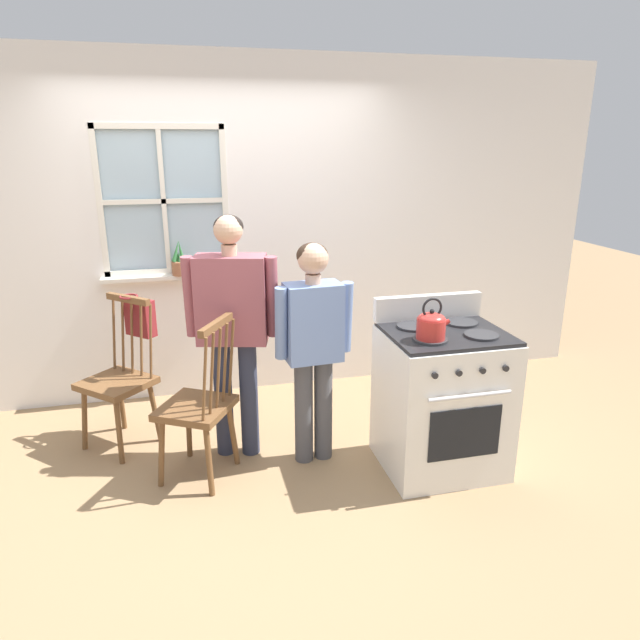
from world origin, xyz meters
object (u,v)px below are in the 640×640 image
object	(u,v)px
person_elderly_left	(232,317)
potted_plant	(179,264)
person_teen_center	(313,336)
stove	(442,398)
chair_near_wall	(199,408)
handbag	(140,317)
chair_by_window	(119,382)
kettle	(431,325)

from	to	relation	value
person_elderly_left	potted_plant	distance (m)	1.06
person_teen_center	potted_plant	xyz separation A→B (m)	(-0.79, 1.20, 0.26)
stove	potted_plant	distance (m)	2.25
chair_near_wall	stove	world-z (taller)	stove
handbag	person_teen_center	bearing A→B (deg)	-31.67
person_elderly_left	person_teen_center	world-z (taller)	person_elderly_left
chair_by_window	chair_near_wall	size ratio (longest dim) A/B	1.00
chair_by_window	stove	size ratio (longest dim) A/B	0.97
person_teen_center	handbag	world-z (taller)	person_teen_center
chair_by_window	potted_plant	xyz separation A→B (m)	(0.45, 0.70, 0.66)
chair_by_window	potted_plant	world-z (taller)	potted_plant
chair_by_window	kettle	bearing A→B (deg)	17.94
chair_by_window	person_elderly_left	xyz separation A→B (m)	(0.76, -0.31, 0.50)
person_elderly_left	stove	world-z (taller)	person_elderly_left
chair_near_wall	person_teen_center	distance (m)	0.84
chair_by_window	kettle	xyz separation A→B (m)	(1.86, -0.91, 0.55)
chair_near_wall	potted_plant	bearing A→B (deg)	-147.19
stove	person_elderly_left	bearing A→B (deg)	159.66
chair_near_wall	person_elderly_left	world-z (taller)	person_elderly_left
person_teen_center	kettle	distance (m)	0.75
chair_by_window	handbag	xyz separation A→B (m)	(0.16, 0.17, 0.40)
person_elderly_left	handbag	size ratio (longest dim) A/B	5.27
person_teen_center	potted_plant	bearing A→B (deg)	119.12
stove	handbag	bearing A→B (deg)	153.19
stove	kettle	world-z (taller)	kettle
chair_by_window	handbag	size ratio (longest dim) A/B	3.41
chair_near_wall	person_teen_center	xyz separation A→B (m)	(0.73, 0.04, 0.40)
chair_by_window	chair_near_wall	xyz separation A→B (m)	(0.51, -0.54, 0.00)
chair_by_window	person_teen_center	xyz separation A→B (m)	(1.25, -0.50, 0.40)
person_teen_center	handbag	size ratio (longest dim) A/B	4.75
handbag	chair_near_wall	bearing A→B (deg)	-63.47
person_teen_center	stove	distance (m)	0.91
chair_near_wall	handbag	distance (m)	0.89
person_teen_center	stove	xyz separation A→B (m)	(0.78, -0.27, -0.40)
person_elderly_left	potted_plant	xyz separation A→B (m)	(-0.31, 1.00, 0.16)
person_elderly_left	kettle	size ratio (longest dim) A/B	6.55
person_teen_center	kettle	xyz separation A→B (m)	(0.61, -0.40, 0.15)
chair_near_wall	person_teen_center	bearing A→B (deg)	122.85
stove	person_teen_center	bearing A→B (deg)	160.72
person_elderly_left	potted_plant	size ratio (longest dim) A/B	5.83
person_elderly_left	chair_by_window	bearing A→B (deg)	172.23
person_teen_center	kettle	size ratio (longest dim) A/B	5.91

